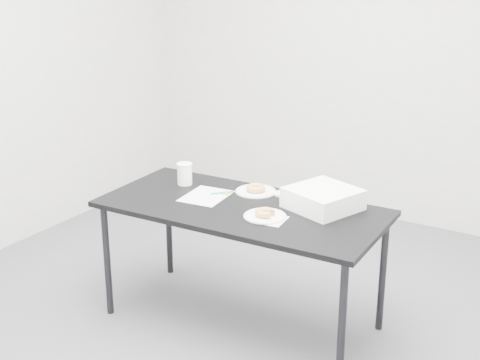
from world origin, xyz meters
The scene contains 14 objects.
floor centered at (0.00, 0.00, 0.00)m, with size 4.00×4.00×0.00m, color #535358.
wall_back centered at (0.00, 2.00, 1.35)m, with size 4.00×0.02×2.70m, color silver.
table centered at (0.02, 0.00, 0.67)m, with size 1.60×0.79×0.72m.
scorecard centered at (-0.24, 0.03, 0.72)m, with size 0.23×0.29×0.00m, color white.
logo_patch centered at (-0.16, 0.12, 0.72)m, with size 0.05×0.05×0.00m, color green.
pen centered at (-0.18, 0.11, 0.73)m, with size 0.01×0.01×0.14m, color #0C855C.
napkin centered at (0.25, -0.10, 0.72)m, with size 0.16×0.16×0.00m, color white.
plate_near centered at (0.21, -0.08, 0.73)m, with size 0.23×0.23×0.01m, color white.
donut_near centered at (0.21, -0.08, 0.75)m, with size 0.11×0.11×0.04m, color gold.
plate_far centered at (-0.03, 0.24, 0.72)m, with size 0.24×0.24×0.01m, color white.
donut_far centered at (-0.03, 0.24, 0.75)m, with size 0.11×0.11×0.04m, color gold.
coffee_cup centered at (-0.47, 0.14, 0.79)m, with size 0.09×0.09×0.13m, color white.
cup_lid centered at (0.13, 0.28, 0.73)m, with size 0.10×0.10×0.01m, color white.
bakery_box centered at (0.42, 0.20, 0.78)m, with size 0.34×0.34×0.11m, color white.
Camera 1 is at (1.81, -2.96, 2.05)m, focal length 50.00 mm.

